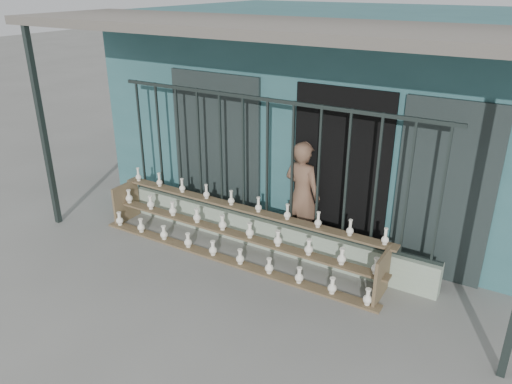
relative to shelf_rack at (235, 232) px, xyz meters
The scene contains 6 objects.
ground 1.00m from the shelf_rack, 72.63° to the right, with size 60.00×60.00×0.00m, color slate.
workshop_building 3.59m from the shelf_rack, 85.18° to the left, with size 7.40×6.60×3.21m.
parapet_wall 0.51m from the shelf_rack, 56.12° to the left, with size 5.00×0.20×0.45m, color #9CAF96.
security_fence 1.11m from the shelf_rack, 56.12° to the left, with size 5.00×0.04×1.80m.
shelf_rack is the anchor object (origin of this frame).
elderly_woman 1.11m from the shelf_rack, 47.83° to the left, with size 0.59×0.39×1.62m, color brown.
Camera 1 is at (3.23, -4.38, 3.71)m, focal length 35.00 mm.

